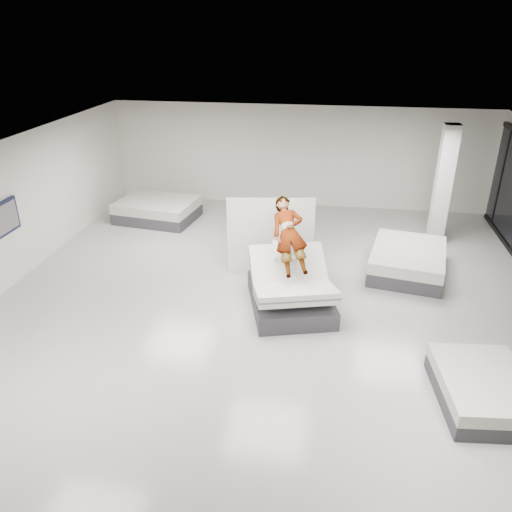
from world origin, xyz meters
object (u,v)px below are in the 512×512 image
at_px(flat_bed_right_near, 483,390).
at_px(flat_bed_left_far, 157,210).
at_px(divider_panel, 271,236).
at_px(flat_bed_right_far, 407,261).
at_px(hero_bed, 290,290).
at_px(wall_poster, 5,218).
at_px(remote, 302,262).
at_px(person, 289,245).
at_px(column, 443,186).

bearing_deg(flat_bed_right_near, flat_bed_left_far, 138.35).
distance_m(divider_panel, flat_bed_right_far, 3.36).
distance_m(hero_bed, flat_bed_right_far, 3.34).
xyz_separation_m(divider_panel, wall_poster, (-5.71, -1.52, 0.67)).
bearing_deg(flat_bed_left_far, flat_bed_right_near, -41.65).
bearing_deg(flat_bed_right_far, wall_poster, -167.54).
bearing_deg(hero_bed, remote, 6.12).
bearing_deg(person, divider_panel, 97.49).
distance_m(flat_bed_right_far, flat_bed_left_far, 7.53).
height_order(divider_panel, flat_bed_right_near, divider_panel).
bearing_deg(wall_poster, divider_panel, 14.90).
height_order(person, wall_poster, person).
bearing_deg(flat_bed_right_far, remote, -139.66).
xyz_separation_m(remote, flat_bed_left_far, (-4.72, 4.47, -0.76)).
bearing_deg(wall_poster, flat_bed_right_near, -14.68).
xyz_separation_m(remote, flat_bed_right_near, (3.07, -2.47, -0.83)).
relative_size(person, column, 0.57).
bearing_deg(divider_panel, hero_bed, -77.29).
bearing_deg(divider_panel, person, -75.93).
bearing_deg(wall_poster, person, 2.00).
relative_size(flat_bed_right_near, column, 0.60).
distance_m(divider_panel, wall_poster, 5.94).
xyz_separation_m(divider_panel, flat_bed_right_near, (3.94, -4.05, -0.68)).
bearing_deg(hero_bed, flat_bed_left_far, 135.07).
xyz_separation_m(flat_bed_left_far, column, (8.08, -0.41, 1.29)).
height_order(flat_bed_right_far, column, column).
xyz_separation_m(hero_bed, person, (-0.09, 0.30, 0.90)).
bearing_deg(flat_bed_left_far, hero_bed, -44.93).
bearing_deg(person, wall_poster, 166.20).
distance_m(hero_bed, flat_bed_right_near, 4.11).
relative_size(person, flat_bed_right_far, 0.74).
distance_m(flat_bed_right_far, wall_poster, 9.28).
height_order(hero_bed, wall_poster, wall_poster).
xyz_separation_m(person, wall_poster, (-6.26, -0.22, 0.29)).
xyz_separation_m(person, flat_bed_left_far, (-4.41, 4.19, -1.00)).
relative_size(flat_bed_right_far, column, 0.77).
bearing_deg(column, wall_poster, -158.07).
bearing_deg(flat_bed_right_near, divider_panel, 134.25).
xyz_separation_m(hero_bed, flat_bed_right_near, (3.30, -2.45, -0.16)).
relative_size(column, wall_poster, 3.37).
distance_m(hero_bed, wall_poster, 6.46).
xyz_separation_m(hero_bed, column, (3.58, 4.08, 1.20)).
height_order(hero_bed, flat_bed_left_far, hero_bed).
distance_m(remote, column, 5.30).
distance_m(flat_bed_left_far, wall_poster, 4.95).
xyz_separation_m(hero_bed, flat_bed_right_far, (2.63, 2.06, -0.10)).
distance_m(person, wall_poster, 6.28).
bearing_deg(remote, column, 34.56).
height_order(hero_bed, person, person).
xyz_separation_m(flat_bed_right_near, wall_poster, (-9.65, 2.53, 1.35)).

